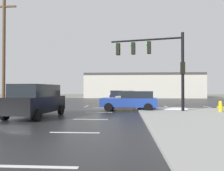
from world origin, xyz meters
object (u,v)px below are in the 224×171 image
object	(u,v)px
traffic_signal_mast	(158,57)
fire_hydrant	(220,106)
sedan_tan	(126,98)
sedan_navy	(118,96)
utility_pole_mid	(4,51)
sedan_blue	(131,100)
suv_black	(36,100)
suv_silver	(30,94)

from	to	relation	value
traffic_signal_mast	fire_hydrant	distance (m)	5.74
fire_hydrant	sedan_tan	bearing A→B (deg)	129.46
sedan_navy	utility_pole_mid	distance (m)	14.62
traffic_signal_mast	sedan_navy	size ratio (longest dim) A/B	1.28
sedan_tan	utility_pole_mid	world-z (taller)	utility_pole_mid
sedan_blue	suv_black	bearing A→B (deg)	42.64
suv_black	sedan_blue	bearing A→B (deg)	-45.52
fire_hydrant	sedan_blue	size ratio (longest dim) A/B	0.17
fire_hydrant	suv_silver	world-z (taller)	suv_silver
traffic_signal_mast	sedan_blue	size ratio (longest dim) A/B	1.27
traffic_signal_mast	fire_hydrant	bearing A→B (deg)	178.77
fire_hydrant	suv_silver	bearing A→B (deg)	141.97
traffic_signal_mast	suv_black	world-z (taller)	traffic_signal_mast
suv_silver	traffic_signal_mast	bearing A→B (deg)	41.15
sedan_navy	suv_black	world-z (taller)	suv_black
utility_pole_mid	sedan_navy	bearing A→B (deg)	45.21
sedan_navy	sedan_tan	size ratio (longest dim) A/B	0.99
suv_silver	utility_pole_mid	size ratio (longest dim) A/B	0.50
traffic_signal_mast	sedan_tan	bearing A→B (deg)	-58.09
suv_silver	sedan_blue	bearing A→B (deg)	38.90
sedan_navy	suv_black	distance (m)	16.36
fire_hydrant	suv_black	xyz separation A→B (m)	(-12.26, -2.90, 0.55)
sedan_blue	utility_pole_mid	world-z (taller)	utility_pole_mid
sedan_tan	suv_silver	xyz separation A→B (m)	(-14.30, 8.30, 0.24)
sedan_tan	suv_silver	bearing A→B (deg)	-115.16
fire_hydrant	sedan_blue	world-z (taller)	sedan_blue
sedan_blue	utility_pole_mid	bearing A→B (deg)	-1.36
sedan_navy	suv_silver	xyz separation A→B (m)	(-13.23, 3.58, 0.24)
traffic_signal_mast	sedan_navy	world-z (taller)	traffic_signal_mast
utility_pole_mid	fire_hydrant	bearing A→B (deg)	-9.42
sedan_navy	sedan_tan	xyz separation A→B (m)	(1.07, -4.72, 0.00)
sedan_navy	suv_silver	distance (m)	13.71
traffic_signal_mast	fire_hydrant	xyz separation A→B (m)	(4.27, -1.08, -3.69)
suv_black	suv_silver	size ratio (longest dim) A/B	1.00
suv_black	suv_silver	world-z (taller)	same
traffic_signal_mast	sedan_navy	xyz separation A→B (m)	(-3.48, 11.74, -3.37)
suv_black	utility_pole_mid	xyz separation A→B (m)	(-5.32, 5.82, 4.10)
sedan_tan	utility_pole_mid	distance (m)	12.83
sedan_navy	suv_silver	world-z (taller)	suv_silver
sedan_navy	suv_black	size ratio (longest dim) A/B	0.92
sedan_navy	utility_pole_mid	bearing A→B (deg)	137.29
suv_black	suv_silver	distance (m)	21.18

